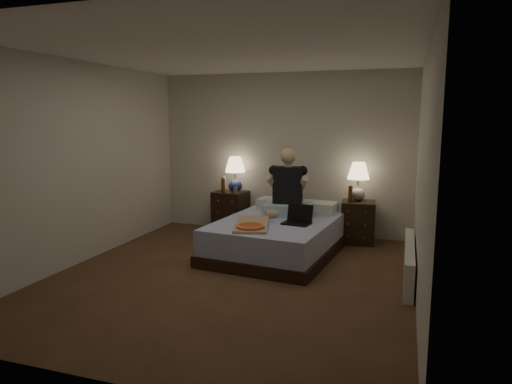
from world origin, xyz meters
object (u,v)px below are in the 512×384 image
(water_bottle, at_px, (223,184))
(laptop, at_px, (297,215))
(lamp_left, at_px, (235,174))
(lamp_right, at_px, (358,182))
(soda_can, at_px, (236,190))
(person, at_px, (288,182))
(nightstand_left, at_px, (231,211))
(beer_bottle_right, at_px, (350,194))
(pizza_box, at_px, (251,227))
(bed, at_px, (277,237))
(nightstand_right, at_px, (358,222))
(radiator, at_px, (409,261))
(beer_bottle_left, at_px, (223,186))

(water_bottle, xyz_separation_m, laptop, (1.47, -1.14, -0.18))
(lamp_left, bearing_deg, lamp_right, -1.14)
(water_bottle, bearing_deg, lamp_left, 16.58)
(soda_can, distance_m, person, 1.18)
(lamp_left, relative_size, laptop, 1.65)
(nightstand_left, relative_size, beer_bottle_right, 2.79)
(lamp_left, height_order, laptop, lamp_left)
(beer_bottle_right, bearing_deg, pizza_box, -123.30)
(soda_can, bearing_deg, bed, -45.32)
(bed, distance_m, beer_bottle_right, 1.32)
(bed, relative_size, water_bottle, 7.50)
(nightstand_right, relative_size, radiator, 0.38)
(lamp_right, distance_m, water_bottle, 2.11)
(beer_bottle_left, height_order, beer_bottle_right, beer_bottle_left)
(bed, relative_size, beer_bottle_right, 8.15)
(pizza_box, bearing_deg, water_bottle, 107.33)
(water_bottle, distance_m, beer_bottle_left, 0.11)
(nightstand_right, bearing_deg, nightstand_left, 173.15)
(nightstand_right, relative_size, laptop, 1.80)
(bed, height_order, soda_can, soda_can)
(water_bottle, bearing_deg, lamp_right, 0.44)
(lamp_right, distance_m, radiator, 1.75)
(lamp_right, distance_m, beer_bottle_left, 2.07)
(water_bottle, relative_size, person, 0.27)
(soda_can, distance_m, pizza_box, 1.78)
(radiator, bearing_deg, beer_bottle_right, 122.39)
(lamp_left, height_order, beer_bottle_right, lamp_left)
(lamp_right, relative_size, pizza_box, 0.74)
(nightstand_right, xyz_separation_m, beer_bottle_right, (-0.12, -0.06, 0.42))
(person, distance_m, laptop, 0.66)
(nightstand_right, xyz_separation_m, soda_can, (-1.91, 0.01, 0.38))
(beer_bottle_left, distance_m, radiator, 3.14)
(nightstand_right, xyz_separation_m, person, (-0.92, -0.58, 0.63))
(beer_bottle_left, height_order, person, person)
(beer_bottle_right, distance_m, pizza_box, 1.83)
(nightstand_left, xyz_separation_m, lamp_left, (0.08, 0.00, 0.60))
(bed, height_order, laptop, laptop)
(water_bottle, bearing_deg, nightstand_right, -1.35)
(beer_bottle_right, distance_m, radiator, 1.63)
(soda_can, relative_size, beer_bottle_right, 0.43)
(beer_bottle_left, bearing_deg, bed, -38.27)
(bed, height_order, pizza_box, pizza_box)
(nightstand_left, bearing_deg, nightstand_right, 3.65)
(person, bearing_deg, nightstand_right, 24.81)
(soda_can, relative_size, person, 0.11)
(nightstand_left, distance_m, soda_can, 0.40)
(nightstand_left, xyz_separation_m, person, (1.11, -0.69, 0.61))
(bed, bearing_deg, soda_can, 140.94)
(bed, bearing_deg, nightstand_right, 50.58)
(nightstand_right, height_order, pizza_box, nightstand_right)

